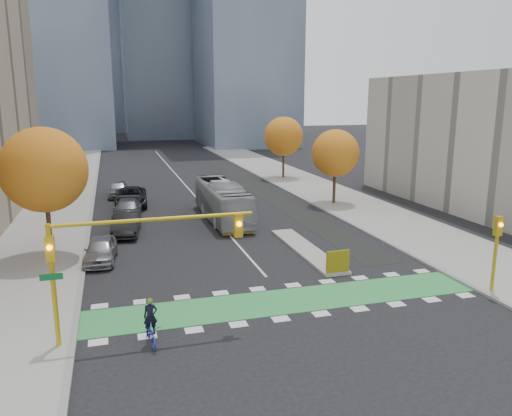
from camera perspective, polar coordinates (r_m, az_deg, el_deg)
ground at (r=24.07m, az=4.83°, el=-11.86°), size 300.00×300.00×0.00m
sidewalk_west at (r=41.97m, az=-23.25°, el=-2.09°), size 7.00×120.00×0.15m
sidewalk_east at (r=46.83m, az=11.55°, el=0.12°), size 7.00×120.00×0.15m
curb_west at (r=41.65m, az=-18.47°, el=-1.81°), size 0.30×120.00×0.16m
curb_east at (r=45.33m, az=7.63°, el=-0.14°), size 0.30×120.00×0.16m
bike_crossing at (r=25.35m, az=3.60°, el=-10.52°), size 20.00×3.00×0.01m
centre_line at (r=61.75m, az=-8.54°, el=3.14°), size 0.15×70.00×0.01m
bike_lane_paint at (r=53.67m, az=0.89°, el=1.87°), size 2.50×50.00×0.01m
median_island at (r=33.26m, az=5.75°, el=-4.75°), size 1.60×10.00×0.16m
hazard_board at (r=28.87m, az=9.33°, el=-6.06°), size 1.40×0.12×1.30m
tree_west at (r=32.95m, az=-23.07°, el=4.02°), size 5.20×5.20×8.22m
tree_east_near at (r=47.17m, az=9.06°, el=6.21°), size 4.40×4.40×7.08m
tree_east_far at (r=62.09m, az=3.18°, el=8.17°), size 4.80×4.80×7.65m
traffic_signal_west at (r=20.76m, az=-15.38°, el=-4.40°), size 8.53×0.56×5.20m
traffic_signal_east at (r=28.11m, az=25.80°, el=-3.57°), size 0.35×0.43×4.10m
cyclist at (r=21.38m, az=-11.90°, el=-13.37°), size 0.80×1.81×2.03m
bus at (r=41.27m, az=-3.86°, el=0.81°), size 2.67×11.27×3.14m
parked_car_a at (r=32.21m, az=-17.34°, el=-4.58°), size 2.22×4.62×1.52m
parked_car_b at (r=38.11m, az=-14.57°, el=-1.66°), size 2.41×5.35×1.70m
parked_car_c at (r=43.00m, az=-14.49°, el=-0.16°), size 2.76×5.56×1.55m
parked_car_d at (r=47.89m, az=-14.10°, el=1.23°), size 3.19×6.34×1.72m
parked_car_e at (r=52.80m, az=-15.48°, el=2.12°), size 2.18×4.84×1.61m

